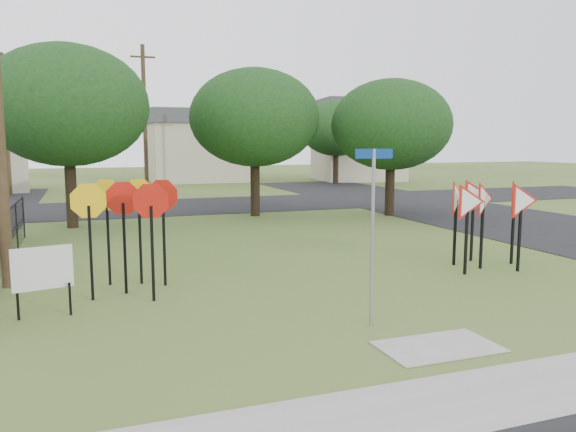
% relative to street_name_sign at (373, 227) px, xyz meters
% --- Properties ---
extents(ground, '(140.00, 140.00, 0.00)m').
position_rel_street_name_sign_xyz_m(ground, '(0.53, 1.00, -1.88)').
color(ground, '#405A21').
extents(sidewalk, '(30.00, 1.60, 0.02)m').
position_rel_street_name_sign_xyz_m(sidewalk, '(0.53, -3.20, -1.87)').
color(sidewalk, gray).
rests_on(sidewalk, ground).
extents(street_right, '(8.00, 50.00, 0.02)m').
position_rel_street_name_sign_xyz_m(street_right, '(12.53, 11.00, -1.87)').
color(street_right, black).
rests_on(street_right, ground).
extents(street_far, '(60.00, 8.00, 0.02)m').
position_rel_street_name_sign_xyz_m(street_far, '(0.53, 21.00, -1.87)').
color(street_far, black).
rests_on(street_far, ground).
extents(curb_pad, '(2.00, 1.20, 0.02)m').
position_rel_street_name_sign_xyz_m(curb_pad, '(0.53, -1.40, -1.87)').
color(curb_pad, gray).
rests_on(curb_pad, ground).
extents(street_name_sign, '(0.67, 0.19, 3.32)m').
position_rel_street_name_sign_xyz_m(street_name_sign, '(0.00, 0.00, 0.00)').
color(street_name_sign, gray).
rests_on(street_name_sign, ground).
extents(stop_sign_cluster, '(2.41, 2.07, 2.58)m').
position_rel_street_name_sign_xyz_m(stop_sign_cluster, '(-4.03, 4.11, 0.03)').
color(stop_sign_cluster, black).
rests_on(stop_sign_cluster, ground).
extents(yield_sign_cluster, '(3.04, 1.67, 2.44)m').
position_rel_street_name_sign_xyz_m(yield_sign_cluster, '(5.32, 3.37, -0.09)').
color(yield_sign_cluster, black).
rests_on(yield_sign_cluster, ground).
extents(info_board, '(1.12, 0.28, 1.42)m').
position_rel_street_name_sign_xyz_m(info_board, '(-5.81, 2.64, -0.94)').
color(info_board, black).
rests_on(info_board, ground).
extents(far_pole_a, '(1.40, 0.24, 9.00)m').
position_rel_street_name_sign_xyz_m(far_pole_a, '(-1.47, 25.00, 2.72)').
color(far_pole_a, '#493721').
rests_on(far_pole_a, ground).
extents(far_pole_b, '(1.40, 0.24, 8.50)m').
position_rel_street_name_sign_xyz_m(far_pole_b, '(6.53, 29.00, 2.47)').
color(far_pole_b, '#493721').
rests_on(far_pole_b, ground).
extents(far_pole_c, '(1.40, 0.24, 9.00)m').
position_rel_street_name_sign_xyz_m(far_pole_c, '(-9.47, 31.00, 2.72)').
color(far_pole_c, '#493721').
rests_on(far_pole_c, ground).
extents(fence_run, '(0.05, 11.55, 1.50)m').
position_rel_street_name_sign_xyz_m(fence_run, '(-7.07, 7.25, -1.10)').
color(fence_run, black).
rests_on(fence_run, ground).
extents(house_mid, '(8.40, 8.40, 6.20)m').
position_rel_street_name_sign_xyz_m(house_mid, '(4.53, 41.00, 1.27)').
color(house_mid, '#BCB197').
rests_on(house_mid, ground).
extents(house_right, '(8.30, 8.30, 7.20)m').
position_rel_street_name_sign_xyz_m(house_right, '(18.53, 37.00, 1.77)').
color(house_right, '#BCB197').
rests_on(house_right, ground).
extents(tree_near_left, '(6.40, 6.40, 7.27)m').
position_rel_street_name_sign_xyz_m(tree_near_left, '(-5.47, 15.00, 2.97)').
color(tree_near_left, black).
rests_on(tree_near_left, ground).
extents(tree_near_mid, '(6.00, 6.00, 6.80)m').
position_rel_street_name_sign_xyz_m(tree_near_mid, '(2.53, 16.00, 2.66)').
color(tree_near_mid, black).
rests_on(tree_near_mid, ground).
extents(tree_near_right, '(5.60, 5.60, 6.33)m').
position_rel_street_name_sign_xyz_m(tree_near_right, '(8.53, 14.00, 2.34)').
color(tree_near_right, black).
rests_on(tree_near_right, ground).
extents(tree_far_right, '(6.00, 6.00, 6.80)m').
position_rel_street_name_sign_xyz_m(tree_far_right, '(14.53, 33.00, 2.66)').
color(tree_far_right, black).
rests_on(tree_far_right, ground).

